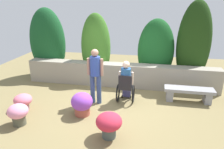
# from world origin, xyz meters

# --- Properties ---
(ground_plane) EXTENTS (12.35, 12.35, 0.00)m
(ground_plane) POSITION_xyz_m (0.00, 0.00, 0.00)
(ground_plane) COLOR olive
(stone_retaining_wall) EXTENTS (6.97, 0.48, 0.84)m
(stone_retaining_wall) POSITION_xyz_m (0.00, 1.57, 0.42)
(stone_retaining_wall) COLOR gray
(stone_retaining_wall) RESTS_ON ground
(hedge_backdrop) EXTENTS (6.97, 1.11, 3.06)m
(hedge_backdrop) POSITION_xyz_m (-0.29, 2.22, 1.36)
(hedge_backdrop) COLOR #164D24
(hedge_backdrop) RESTS_ON ground
(stone_bench) EXTENTS (1.50, 0.42, 0.44)m
(stone_bench) POSITION_xyz_m (2.31, 0.70, 0.30)
(stone_bench) COLOR gray
(stone_bench) RESTS_ON ground
(person_in_wheelchair) EXTENTS (0.53, 0.66, 1.33)m
(person_in_wheelchair) POSITION_xyz_m (0.37, 0.34, 0.62)
(person_in_wheelchair) COLOR black
(person_in_wheelchair) RESTS_ON ground
(person_standing_companion) EXTENTS (0.49, 0.30, 1.70)m
(person_standing_companion) POSITION_xyz_m (-0.51, 0.07, 0.99)
(person_standing_companion) COLOR #344976
(person_standing_companion) RESTS_ON ground
(flower_pot_purple_near) EXTENTS (0.51, 0.51, 0.48)m
(flower_pot_purple_near) POSITION_xyz_m (-2.48, -0.73, 0.27)
(flower_pot_purple_near) COLOR gray
(flower_pot_purple_near) RESTS_ON ground
(flower_pot_terracotta_by_wall) EXTENTS (0.51, 0.51, 0.57)m
(flower_pot_terracotta_by_wall) POSITION_xyz_m (-2.14, -1.47, 0.33)
(flower_pot_terracotta_by_wall) COLOR #4C4C3D
(flower_pot_terracotta_by_wall) RESTS_ON ground
(flower_pot_red_accent) EXTENTS (0.61, 0.61, 0.61)m
(flower_pot_red_accent) POSITION_xyz_m (0.23, -1.54, 0.36)
(flower_pot_red_accent) COLOR #49524E
(flower_pot_red_accent) RESTS_ON ground
(flower_pot_small_foreground) EXTENTS (0.60, 0.60, 0.65)m
(flower_pot_small_foreground) POSITION_xyz_m (-0.71, -0.68, 0.34)
(flower_pot_small_foreground) COLOR #A74F41
(flower_pot_small_foreground) RESTS_ON ground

